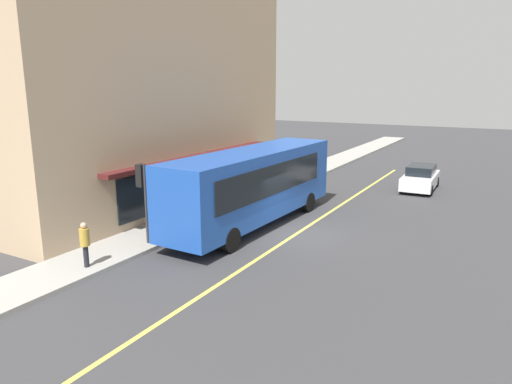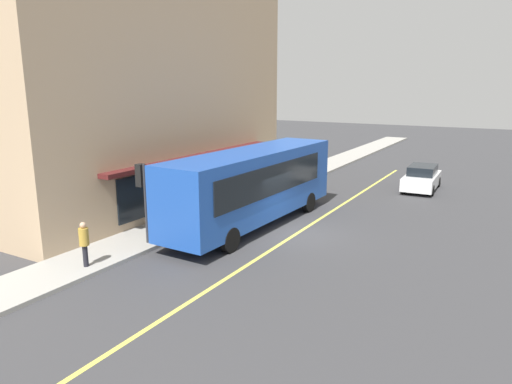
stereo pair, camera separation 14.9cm
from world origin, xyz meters
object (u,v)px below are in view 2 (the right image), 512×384
bus (254,183)px  car_white (422,178)px  traffic_light (142,184)px  pedestrian_by_curb (235,188)px  pedestrian_at_corner (84,240)px

bus → car_white: 12.85m
traffic_light → pedestrian_by_curb: 6.95m
traffic_light → pedestrian_at_corner: traffic_light is taller
car_white → pedestrian_by_curb: pedestrian_by_curb is taller
pedestrian_at_corner → traffic_light: bearing=0.9°
bus → pedestrian_by_curb: bearing=47.9°
bus → traffic_light: size_ratio=3.50×
traffic_light → pedestrian_at_corner: bearing=-179.1°
car_white → pedestrian_by_curb: (-9.51, 7.64, 0.37)m
traffic_light → car_white: 18.13m
bus → car_white: (11.66, -5.27, -1.24)m
car_white → pedestrian_at_corner: size_ratio=2.69×
traffic_light → pedestrian_by_curb: (6.81, -0.06, -1.42)m
bus → traffic_light: 5.28m
traffic_light → car_white: bearing=-25.3°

